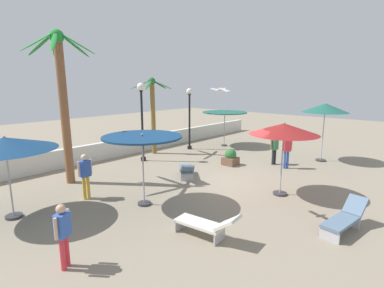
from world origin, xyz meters
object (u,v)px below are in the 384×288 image
at_px(palm_tree_0, 153,106).
at_px(guest_1, 287,148).
at_px(patio_umbrella_3, 142,140).
at_px(planter, 230,158).
at_px(lounge_chair_0, 345,218).
at_px(lounge_chair_1, 207,224).
at_px(lamp_post_1, 142,110).
at_px(patio_umbrella_0, 284,130).
at_px(palm_tree_1, 62,93).
at_px(lounge_chair_2, 187,169).
at_px(lamp_post_0, 189,111).
at_px(guest_3, 274,147).
at_px(patio_umbrella_2, 5,144).
at_px(guest_2, 85,172).
at_px(seagull_0, 221,90).
at_px(patio_umbrella_1, 325,108).
at_px(guest_0, 63,230).
at_px(patio_umbrella_4, 225,113).

relative_size(palm_tree_0, guest_1, 2.58).
distance_m(patio_umbrella_3, planter, 6.64).
xyz_separation_m(lounge_chair_0, lounge_chair_1, (-2.95, 2.71, 0.01)).
bearing_deg(lamp_post_1, lounge_chair_1, -118.32).
distance_m(patio_umbrella_0, lounge_chair_1, 4.88).
height_order(patio_umbrella_0, palm_tree_1, palm_tree_1).
bearing_deg(guest_1, lounge_chair_2, 148.97).
distance_m(patio_umbrella_0, lamp_post_1, 7.88).
relative_size(lamp_post_0, guest_3, 2.48).
distance_m(patio_umbrella_0, patio_umbrella_3, 5.12).
bearing_deg(patio_umbrella_3, planter, 6.34).
bearing_deg(planter, patio_umbrella_2, 170.73).
bearing_deg(guest_2, seagull_0, -62.71).
bearing_deg(guest_1, lounge_chair_1, -170.43).
distance_m(palm_tree_0, planter, 5.57).
bearing_deg(planter, lounge_chair_2, 176.06).
height_order(patio_umbrella_3, lamp_post_1, lamp_post_1).
relative_size(patio_umbrella_1, patio_umbrella_3, 1.18).
xyz_separation_m(patio_umbrella_0, guest_1, (3.55, 1.39, -1.45)).
bearing_deg(guest_0, lamp_post_1, 40.05).
bearing_deg(guest_0, guest_3, 2.87).
distance_m(patio_umbrella_3, lamp_post_0, 9.12).
relative_size(patio_umbrella_1, guest_1, 1.82).
xyz_separation_m(patio_umbrella_1, patio_umbrella_4, (-0.25, 6.28, -0.66)).
bearing_deg(guest_2, patio_umbrella_3, -62.59).
distance_m(guest_0, guest_3, 11.48).
relative_size(patio_umbrella_0, patio_umbrella_4, 0.95).
xyz_separation_m(guest_3, planter, (-1.58, 1.64, -0.55)).
height_order(patio_umbrella_1, guest_1, patio_umbrella_1).
relative_size(lounge_chair_2, guest_3, 1.12).
relative_size(patio_umbrella_2, seagull_0, 3.33).
height_order(palm_tree_0, lamp_post_0, palm_tree_0).
bearing_deg(patio_umbrella_2, patio_umbrella_4, 6.19).
relative_size(patio_umbrella_3, palm_tree_0, 0.60).
bearing_deg(lounge_chair_1, seagull_0, 25.50).
bearing_deg(patio_umbrella_0, palm_tree_0, 81.22).
bearing_deg(planter, guest_1, -62.18).
distance_m(lounge_chair_1, guest_1, 8.09).
height_order(lounge_chair_2, guest_2, guest_2).
relative_size(patio_umbrella_1, guest_0, 2.04).
bearing_deg(lounge_chair_2, lounge_chair_0, -95.07).
bearing_deg(patio_umbrella_1, lounge_chair_0, -156.97).
xyz_separation_m(patio_umbrella_1, patio_umbrella_3, (-10.25, 2.53, -0.55)).
bearing_deg(lounge_chair_2, guest_3, -21.52).
distance_m(patio_umbrella_1, lamp_post_0, 7.80).
bearing_deg(palm_tree_0, lounge_chair_1, -123.46).
height_order(patio_umbrella_2, palm_tree_1, palm_tree_1).
xyz_separation_m(patio_umbrella_0, patio_umbrella_2, (-7.46, 5.41, -0.13)).
bearing_deg(patio_umbrella_2, planter, -9.27).
bearing_deg(patio_umbrella_2, seagull_0, -45.09).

